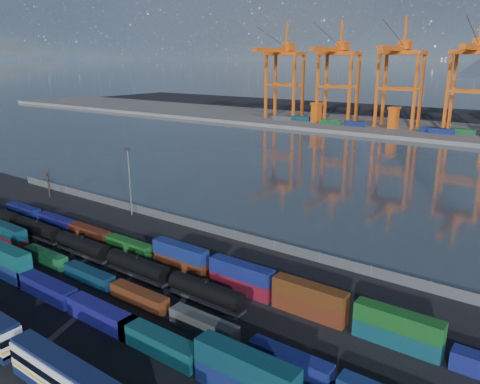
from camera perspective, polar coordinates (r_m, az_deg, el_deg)
The scene contains 13 objects.
ground at distance 81.10m, azimuth -12.91°, elevation -11.53°, with size 700.00×700.00×0.00m, color black.
harbor_water at distance 165.10m, azimuth 15.61°, elevation 2.38°, with size 700.00×700.00×0.00m, color #2D3941.
far_quay at distance 264.42m, azimuth 23.94°, elevation 6.71°, with size 700.00×70.00×2.00m, color #514F4C.
container_row_south at distance 71.43m, azimuth -16.27°, elevation -13.91°, with size 128.15×2.63×5.61m.
container_row_mid at distance 86.63m, azimuth -18.85°, elevation -9.14°, with size 140.42×2.26×4.82m.
container_row_north at distance 77.16m, azimuth 0.80°, elevation -10.97°, with size 140.86×2.36×5.04m.
tanker_string at distance 101.51m, azimuth -21.15°, elevation -5.21°, with size 91.36×2.98×4.26m.
waterfront_fence at distance 99.31m, azimuth -0.69°, elevation -5.25°, with size 160.12×0.12×2.20m.
bare_tree at distance 139.03m, azimuth -22.32°, elevation 1.08°, with size 2.25×2.20×8.36m.
yard_light_mast at distance 115.31m, azimuth -13.32°, elevation 1.63°, with size 1.60×0.40×16.60m.
gantry_cranes at distance 257.35m, azimuth 22.81°, elevation 14.40°, with size 197.36×42.93×58.14m.
quay_containers at distance 252.73m, azimuth 20.81°, elevation 7.20°, with size 172.58×10.99×2.60m.
straddle_carriers at distance 254.44m, azimuth 23.05°, elevation 8.06°, with size 140.00×7.00×11.10m.
Camera 1 is at (55.81, -45.98, 36.71)m, focal length 35.00 mm.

